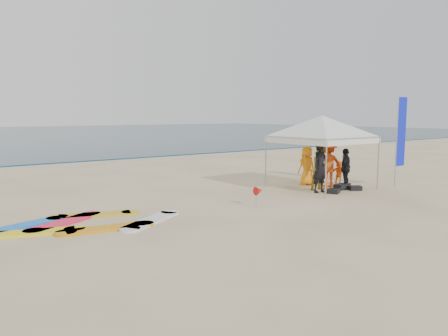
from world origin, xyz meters
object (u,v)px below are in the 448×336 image
canopy_tent (322,116)px  marker_pennant (259,191)px  person_yellow (321,168)px  surfboard_spread (77,224)px  feather_flag (401,133)px  person_orange_a (328,164)px  person_black_a (320,167)px  person_black_b (345,168)px  person_orange_b (307,166)px  person_seated (339,172)px

canopy_tent → marker_pennant: 4.98m
person_yellow → surfboard_spread: 9.51m
feather_flag → marker_pennant: feather_flag is taller
person_yellow → person_orange_a: size_ratio=0.94×
person_black_a → feather_flag: bearing=-16.1°
surfboard_spread → canopy_tent: bearing=0.2°
feather_flag → person_yellow: bearing=156.8°
person_yellow → surfboard_spread: person_yellow is taller
feather_flag → person_black_b: bearing=153.1°
marker_pennant → person_black_b: bearing=5.5°
person_black_a → person_orange_a: size_ratio=1.04×
person_orange_a → person_orange_b: bearing=-37.9°
canopy_tent → person_black_b: bearing=-36.9°
person_orange_b → marker_pennant: person_orange_b is taller
person_black_b → person_orange_b: person_orange_b is taller
feather_flag → person_black_a: bearing=164.2°
person_black_b → person_seated: person_black_b is taller
person_yellow → marker_pennant: person_yellow is taller
person_orange_b → surfboard_spread: 9.99m
person_seated → person_orange_b: bearing=68.5°
person_orange_a → person_seated: size_ratio=1.94×
person_orange_b → surfboard_spread: person_orange_b is taller
person_yellow → marker_pennant: size_ratio=2.75×
marker_pennant → person_yellow: bearing=11.4°
person_orange_b → canopy_tent: canopy_tent is taller
person_black_a → surfboard_spread: bearing=176.0°
person_black_b → surfboard_spread: 10.61m
person_yellow → person_seated: bearing=28.6°
person_seated → surfboard_spread: 11.38m
person_orange_a → person_yellow: bearing=49.1°
person_seated → marker_pennant: size_ratio=1.51×
person_black_b → marker_pennant: 5.06m
person_black_b → person_black_a: bearing=-18.7°
person_orange_b → feather_flag: bearing=143.6°
person_black_a → person_black_b: size_ratio=1.21×
person_yellow → surfboard_spread: size_ratio=0.32×
person_orange_a → person_black_a: bearing=54.7°
person_black_b → feather_flag: bearing=133.3°
person_orange_a → canopy_tent: 2.02m
marker_pennant → person_orange_a: bearing=13.4°
person_black_a → person_orange_b: size_ratio=1.19×
person_black_b → feather_flag: (2.09, -1.06, 1.40)m
person_yellow → person_orange_a: bearing=32.4°
feather_flag → canopy_tent: bearing=150.2°
person_black_a → person_black_b: (1.55, 0.03, -0.17)m
canopy_tent → surfboard_spread: (-9.78, -0.03, -2.85)m
person_black_a → canopy_tent: bearing=39.0°
person_orange_a → person_seated: bearing=-137.9°
person_black_a → marker_pennant: (-3.48, -0.45, -0.47)m
person_black_a → canopy_tent: canopy_tent is taller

